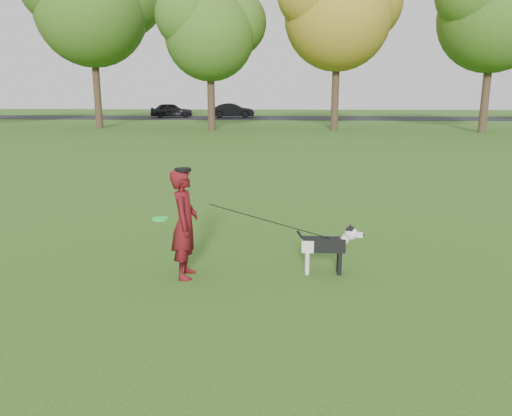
# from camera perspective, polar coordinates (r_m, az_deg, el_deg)

# --- Properties ---
(ground) EXTENTS (120.00, 120.00, 0.00)m
(ground) POSITION_cam_1_polar(r_m,az_deg,el_deg) (7.55, -2.78, -6.97)
(ground) COLOR #285116
(ground) RESTS_ON ground
(road) EXTENTS (120.00, 7.00, 0.02)m
(road) POSITION_cam_1_polar(r_m,az_deg,el_deg) (47.12, 2.41, 10.25)
(road) COLOR black
(road) RESTS_ON ground
(man) EXTENTS (0.39, 0.58, 1.56)m
(man) POSITION_cam_1_polar(r_m,az_deg,el_deg) (7.10, -8.15, -1.81)
(man) COLOR #530B15
(man) RESTS_ON ground
(dog) EXTENTS (0.98, 0.20, 0.74)m
(dog) POSITION_cam_1_polar(r_m,az_deg,el_deg) (7.32, 8.33, -4.04)
(dog) COLOR black
(dog) RESTS_ON ground
(car_left) EXTENTS (4.22, 2.58, 1.34)m
(car_left) POSITION_cam_1_polar(r_m,az_deg,el_deg) (48.27, -9.64, 10.96)
(car_left) COLOR black
(car_left) RESTS_ON road
(car_mid) EXTENTS (4.07, 1.62, 1.32)m
(car_mid) POSITION_cam_1_polar(r_m,az_deg,el_deg) (47.33, -2.67, 11.07)
(car_mid) COLOR black
(car_mid) RESTS_ON road
(man_held_items) EXTENTS (2.63, 0.42, 1.08)m
(man_held_items) POSITION_cam_1_polar(r_m,az_deg,el_deg) (7.05, 2.13, -1.68)
(man_held_items) COLOR #1DED3E
(man_held_items) RESTS_ON ground
(tree_row) EXTENTS (51.74, 8.86, 12.01)m
(tree_row) POSITION_cam_1_polar(r_m,az_deg,el_deg) (33.52, -0.52, 21.63)
(tree_row) COLOR #38281C
(tree_row) RESTS_ON ground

